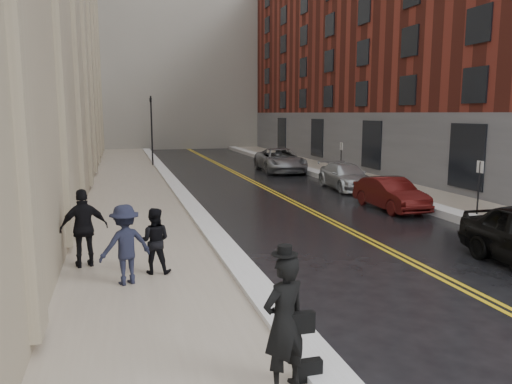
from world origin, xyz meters
TOP-DOWN VIEW (x-y plane):
  - ground at (0.00, 0.00)m, footprint 160.00×160.00m
  - sidewalk_left at (-4.50, 16.00)m, footprint 4.00×64.00m
  - sidewalk_right at (9.00, 16.00)m, footprint 3.00×64.00m
  - lane_stripe_a at (2.38, 16.00)m, footprint 0.12×64.00m
  - lane_stripe_b at (2.62, 16.00)m, footprint 0.12×64.00m
  - snow_ridge_left at (-2.20, 16.00)m, footprint 0.70×60.80m
  - snow_ridge_right at (7.15, 16.00)m, footprint 0.85×60.80m
  - building_right at (17.50, 23.00)m, footprint 14.00×50.00m
  - traffic_signal at (-2.60, 30.00)m, footprint 0.18×0.15m
  - parking_sign_near at (7.90, 8.00)m, footprint 0.06×0.35m
  - parking_sign_far at (7.90, 20.00)m, footprint 0.06×0.35m
  - car_maroon at (5.79, 10.65)m, footprint 1.49×4.07m
  - car_silver_near at (6.50, 16.38)m, footprint 2.13×4.69m
  - car_silver_far at (5.54, 24.56)m, footprint 3.06×5.91m
  - pedestrian_main at (-2.92, -1.37)m, footprint 0.83×0.70m
  - pedestrian_a at (-4.28, 4.33)m, footprint 0.90×0.77m
  - pedestrian_b at (-4.96, 3.73)m, footprint 1.33×1.03m
  - pedestrian_c at (-5.93, 5.33)m, footprint 1.23×0.69m

SIDE VIEW (x-z plane):
  - ground at x=0.00m, z-range 0.00..0.00m
  - lane_stripe_a at x=2.38m, z-range 0.00..0.01m
  - lane_stripe_b at x=2.62m, z-range 0.00..0.01m
  - sidewalk_left at x=-4.50m, z-range 0.00..0.15m
  - sidewalk_right at x=9.00m, z-range 0.00..0.15m
  - snow_ridge_left at x=-2.20m, z-range 0.00..0.26m
  - snow_ridge_right at x=7.15m, z-range 0.00..0.30m
  - car_maroon at x=5.79m, z-range 0.00..1.33m
  - car_silver_near at x=6.50m, z-range 0.00..1.33m
  - car_silver_far at x=5.54m, z-range 0.00..1.59m
  - pedestrian_a at x=-4.28m, z-range 0.15..1.75m
  - pedestrian_b at x=-4.96m, z-range 0.15..1.97m
  - pedestrian_main at x=-2.92m, z-range 0.15..2.09m
  - pedestrian_c at x=-5.93m, z-range 0.15..2.12m
  - parking_sign_near at x=7.90m, z-range 0.24..2.47m
  - parking_sign_far at x=7.90m, z-range 0.24..2.47m
  - traffic_signal at x=-2.60m, z-range 0.48..5.68m
  - building_right at x=17.50m, z-range 0.00..18.00m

